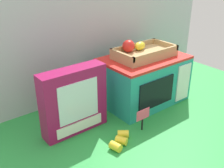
{
  "coord_description": "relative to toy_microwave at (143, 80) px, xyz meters",
  "views": [
    {
      "loc": [
        -0.74,
        -0.85,
        0.67
      ],
      "look_at": [
        -0.05,
        0.02,
        0.15
      ],
      "focal_mm": 43.22,
      "sensor_mm": 36.0,
      "label": 1
    }
  ],
  "objects": [
    {
      "name": "price_sign",
      "position": [
        -0.19,
        -0.19,
        -0.05
      ],
      "size": [
        0.07,
        0.01,
        0.1
      ],
      "color": "black",
      "rests_on": "ground"
    },
    {
      "name": "toy_microwave",
      "position": [
        0.0,
        0.0,
        0.0
      ],
      "size": [
        0.41,
        0.28,
        0.23
      ],
      "color": "teal",
      "rests_on": "ground"
    },
    {
      "name": "display_back_panel",
      "position": [
        -0.15,
        0.25,
        0.21
      ],
      "size": [
        1.61,
        0.03,
        0.65
      ],
      "primitive_type": "cube",
      "color": "#B7BABF",
      "rests_on": "ground"
    },
    {
      "name": "ground_plane",
      "position": [
        -0.15,
        -0.02,
        -0.12
      ],
      "size": [
        1.7,
        1.7,
        0.0
      ],
      "primitive_type": "plane",
      "color": "green",
      "rests_on": "ground"
    },
    {
      "name": "cookie_set_box",
      "position": [
        -0.41,
        -0.02,
        0.02
      ],
      "size": [
        0.28,
        0.08,
        0.28
      ],
      "color": "#99144C",
      "rests_on": "ground"
    },
    {
      "name": "food_groups_crate",
      "position": [
        -0.0,
        0.01,
        0.14
      ],
      "size": [
        0.3,
        0.17,
        0.09
      ],
      "color": "tan",
      "rests_on": "toy_microwave"
    },
    {
      "name": "loose_toy_banana",
      "position": [
        -0.32,
        -0.21,
        -0.1
      ],
      "size": [
        0.12,
        0.1,
        0.03
      ],
      "color": "yellow",
      "rests_on": "ground"
    }
  ]
}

